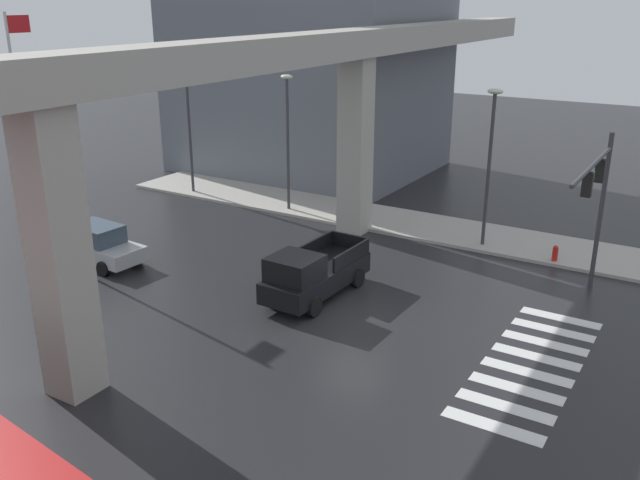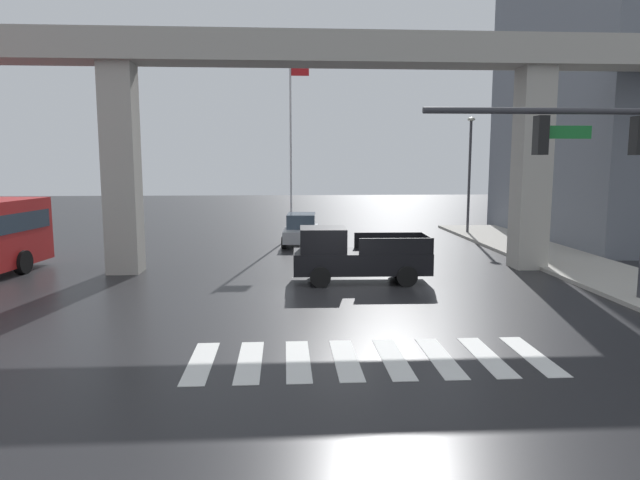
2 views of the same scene
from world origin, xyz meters
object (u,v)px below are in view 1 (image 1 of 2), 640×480
(street_lamp_mid_block, at_px, (288,127))
(traffic_signal_mast, at_px, (597,190))
(sedan_silver, at_px, (99,244))
(fire_hydrant, at_px, (555,255))
(street_lamp_near_corner, at_px, (490,150))
(flagpole, at_px, (22,120))
(pickup_truck, at_px, (312,274))
(street_lamp_far_north, at_px, (189,116))

(street_lamp_mid_block, bearing_deg, traffic_signal_mast, -103.48)
(sedan_silver, height_order, fire_hydrant, sedan_silver)
(street_lamp_mid_block, bearing_deg, street_lamp_near_corner, -90.00)
(traffic_signal_mast, bearing_deg, flagpole, 107.86)
(pickup_truck, distance_m, flagpole, 14.37)
(street_lamp_mid_block, bearing_deg, flagpole, 150.46)
(pickup_truck, xyz_separation_m, street_lamp_mid_block, (8.91, 7.09, 3.57))
(street_lamp_mid_block, bearing_deg, pickup_truck, -141.49)
(sedan_silver, xyz_separation_m, street_lamp_mid_block, (10.58, -2.79, 3.70))
(sedan_silver, xyz_separation_m, street_lamp_far_north, (10.58, 3.99, 3.70))
(fire_hydrant, bearing_deg, street_lamp_near_corner, 83.20)
(traffic_signal_mast, xyz_separation_m, flagpole, (-7.16, 22.21, 1.60))
(street_lamp_near_corner, xyz_separation_m, fire_hydrant, (-0.40, -3.36, -4.13))
(flagpole, bearing_deg, fire_hydrant, -62.54)
(fire_hydrant, bearing_deg, street_lamp_far_north, 88.91)
(pickup_truck, distance_m, sedan_silver, 10.02)
(traffic_signal_mast, xyz_separation_m, street_lamp_mid_block, (3.83, 15.99, 0.17))
(pickup_truck, distance_m, street_lamp_far_north, 16.86)
(pickup_truck, bearing_deg, street_lamp_far_north, 57.29)
(flagpole, bearing_deg, pickup_truck, -81.11)
(street_lamp_far_north, bearing_deg, traffic_signal_mast, -99.55)
(sedan_silver, bearing_deg, street_lamp_near_corner, -52.10)
(sedan_silver, height_order, street_lamp_near_corner, street_lamp_near_corner)
(pickup_truck, bearing_deg, sedan_silver, 99.59)
(sedan_silver, relative_size, street_lamp_near_corner, 0.61)
(pickup_truck, height_order, fire_hydrant, pickup_truck)
(pickup_truck, height_order, street_lamp_mid_block, street_lamp_mid_block)
(pickup_truck, bearing_deg, street_lamp_mid_block, 38.51)
(traffic_signal_mast, bearing_deg, fire_hydrant, 28.16)
(flagpole, bearing_deg, sedan_silver, -83.14)
(street_lamp_far_north, xyz_separation_m, flagpole, (-10.99, -0.55, 1.43))
(street_lamp_mid_block, relative_size, fire_hydrant, 8.52)
(street_lamp_far_north, height_order, flagpole, flagpole)
(traffic_signal_mast, bearing_deg, street_lamp_near_corner, 53.58)
(street_lamp_near_corner, relative_size, fire_hydrant, 8.52)
(street_lamp_mid_block, relative_size, flagpole, 0.70)
(street_lamp_far_north, distance_m, flagpole, 11.10)
(flagpole, bearing_deg, street_lamp_mid_block, -29.54)
(pickup_truck, distance_m, traffic_signal_mast, 10.80)
(street_lamp_far_north, distance_m, fire_hydrant, 21.34)
(pickup_truck, xyz_separation_m, flagpole, (-2.08, 13.31, 5.00))
(traffic_signal_mast, height_order, street_lamp_mid_block, street_lamp_mid_block)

